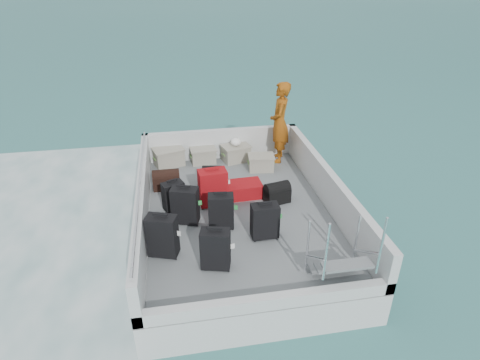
# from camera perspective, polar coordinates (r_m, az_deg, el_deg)

# --- Properties ---
(ground) EXTENTS (160.00, 160.00, 0.00)m
(ground) POSITION_cam_1_polar(r_m,az_deg,el_deg) (7.91, -0.21, -8.20)
(ground) COLOR #175151
(ground) RESTS_ON ground
(ferry_hull) EXTENTS (3.60, 5.00, 0.60)m
(ferry_hull) POSITION_cam_1_polar(r_m,az_deg,el_deg) (7.74, -0.22, -6.42)
(ferry_hull) COLOR silver
(ferry_hull) RESTS_ON ground
(deck) EXTENTS (3.30, 4.70, 0.02)m
(deck) POSITION_cam_1_polar(r_m,az_deg,el_deg) (7.57, -0.22, -4.50)
(deck) COLOR slate
(deck) RESTS_ON ferry_hull
(deck_fittings) EXTENTS (3.60, 5.00, 0.90)m
(deck_fittings) POSITION_cam_1_polar(r_m,az_deg,el_deg) (7.15, 2.95, -3.05)
(deck_fittings) COLOR silver
(deck_fittings) RESTS_ON deck
(suitcase_0) EXTENTS (0.52, 0.40, 0.71)m
(suitcase_0) POSITION_cam_1_polar(r_m,az_deg,el_deg) (6.42, -10.97, -7.90)
(suitcase_0) COLOR black
(suitcase_0) RESTS_ON deck
(suitcase_1) EXTENTS (0.52, 0.39, 0.69)m
(suitcase_1) POSITION_cam_1_polar(r_m,az_deg,el_deg) (7.13, -7.80, -3.66)
(suitcase_1) COLOR black
(suitcase_1) RESTS_ON deck
(suitcase_2) EXTENTS (0.45, 0.36, 0.57)m
(suitcase_2) POSITION_cam_1_polar(r_m,az_deg,el_deg) (7.56, -9.43, -2.31)
(suitcase_2) COLOR black
(suitcase_2) RESTS_ON deck
(suitcase_3) EXTENTS (0.49, 0.35, 0.67)m
(suitcase_3) POSITION_cam_1_polar(r_m,az_deg,el_deg) (6.09, -3.50, -9.87)
(suitcase_3) COLOR black
(suitcase_3) RESTS_ON deck
(suitcase_4) EXTENTS (0.46, 0.31, 0.64)m
(suitcase_4) POSITION_cam_1_polar(r_m,az_deg,el_deg) (6.96, -2.71, -4.51)
(suitcase_4) COLOR black
(suitcase_4) RESTS_ON deck
(suitcase_5) EXTENTS (0.56, 0.37, 0.73)m
(suitcase_5) POSITION_cam_1_polar(r_m,az_deg,el_deg) (7.59, -3.87, -1.14)
(suitcase_5) COLOR maroon
(suitcase_5) RESTS_ON deck
(suitcase_6) EXTENTS (0.46, 0.28, 0.63)m
(suitcase_6) POSITION_cam_1_polar(r_m,az_deg,el_deg) (6.73, 3.54, -5.92)
(suitcase_6) COLOR black
(suitcase_6) RESTS_ON deck
(suitcase_8) EXTENTS (0.73, 0.50, 0.28)m
(suitcase_8) POSITION_cam_1_polar(r_m,az_deg,el_deg) (7.98, 0.51, -1.33)
(suitcase_8) COLOR maroon
(suitcase_8) RESTS_ON deck
(duffel_0) EXTENTS (0.54, 0.30, 0.32)m
(duffel_0) POSITION_cam_1_polar(r_m,az_deg,el_deg) (8.37, -10.41, -0.16)
(duffel_0) COLOR black
(duffel_0) RESTS_ON deck
(duffel_1) EXTENTS (0.45, 0.37, 0.32)m
(duffel_1) POSITION_cam_1_polar(r_m,az_deg,el_deg) (8.40, -3.98, 0.38)
(duffel_1) COLOR black
(duffel_1) RESTS_ON deck
(duffel_2) EXTENTS (0.53, 0.40, 0.32)m
(duffel_2) POSITION_cam_1_polar(r_m,az_deg,el_deg) (7.80, 5.28, -2.05)
(duffel_2) COLOR black
(duffel_2) RESTS_ON deck
(crate_0) EXTENTS (0.73, 0.60, 0.38)m
(crate_0) POSITION_cam_1_polar(r_m,az_deg,el_deg) (9.32, -10.08, 3.17)
(crate_0) COLOR #9B9987
(crate_0) RESTS_ON deck
(crate_1) EXTENTS (0.57, 0.41, 0.33)m
(crate_1) POSITION_cam_1_polar(r_m,az_deg,el_deg) (9.35, -5.24, 3.42)
(crate_1) COLOR #9B9987
(crate_1) RESTS_ON deck
(crate_2) EXTENTS (0.68, 0.55, 0.36)m
(crate_2) POSITION_cam_1_polar(r_m,az_deg,el_deg) (9.39, -0.59, 3.76)
(crate_2) COLOR #9B9987
(crate_2) RESTS_ON deck
(crate_3) EXTENTS (0.58, 0.43, 0.32)m
(crate_3) POSITION_cam_1_polar(r_m,az_deg,el_deg) (8.99, 3.02, 2.40)
(crate_3) COLOR #9B9987
(crate_3) RESTS_ON deck
(yellow_bag) EXTENTS (0.28, 0.26, 0.22)m
(yellow_bag) POSITION_cam_1_polar(r_m,az_deg,el_deg) (9.24, 3.98, 2.77)
(yellow_bag) COLOR yellow
(yellow_bag) RESTS_ON deck
(white_bag) EXTENTS (0.24, 0.24, 0.18)m
(white_bag) POSITION_cam_1_polar(r_m,az_deg,el_deg) (9.28, -0.60, 5.27)
(white_bag) COLOR white
(white_bag) RESTS_ON crate_2
(passenger) EXTENTS (0.62, 0.78, 1.85)m
(passenger) POSITION_cam_1_polar(r_m,az_deg,el_deg) (9.19, 5.67, 8.11)
(passenger) COLOR #C66112
(passenger) RESTS_ON deck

